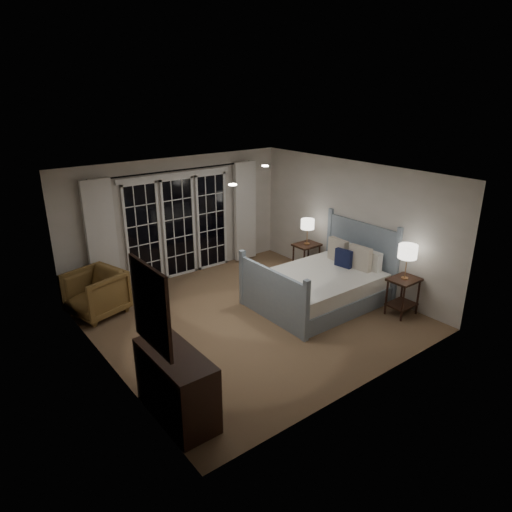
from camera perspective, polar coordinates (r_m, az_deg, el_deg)
floor at (r=8.10m, az=-0.74°, el=-7.62°), size 5.00×5.00×0.00m
ceiling at (r=7.27m, az=-0.83°, el=10.06°), size 5.00×5.00×0.00m
wall_left at (r=6.52m, az=-18.69°, el=-3.82°), size 0.02×5.00×2.50m
wall_right at (r=9.23m, az=11.75°, el=3.91°), size 0.02×5.00×2.50m
wall_back at (r=9.62m, az=-9.79°, el=4.70°), size 5.00×0.02×2.50m
wall_front at (r=5.94m, az=13.93°, el=-5.73°), size 5.00×0.02×2.50m
french_doors at (r=9.63m, az=-9.62°, el=3.73°), size 2.50×0.04×2.20m
curtain_rod at (r=9.31m, az=-9.86°, el=10.50°), size 3.50×0.03×0.03m
curtain_left at (r=8.92m, az=-18.73°, el=1.99°), size 0.55×0.10×2.25m
curtain_right at (r=10.39m, az=-1.38°, el=5.59°), size 0.55×0.10×2.25m
downlight_a at (r=8.22m, az=1.16°, el=11.19°), size 0.12×0.12×0.01m
downlight_b at (r=6.61m, az=-2.94°, el=8.90°), size 0.12×0.12×0.01m
bed at (r=8.58m, az=8.15°, el=-3.64°), size 2.33×1.68×1.36m
nightstand_left at (r=8.41m, az=17.90°, el=-4.15°), size 0.53×0.42×0.68m
nightstand_right at (r=9.79m, az=6.31°, el=0.23°), size 0.52×0.42×0.68m
lamp_left at (r=8.15m, az=18.44°, el=0.49°), size 0.32×0.32×0.62m
lamp_right at (r=9.58m, az=6.47°, el=3.95°), size 0.28×0.28×0.54m
armchair at (r=8.50m, az=-19.41°, el=-4.41°), size 1.09×1.08×0.81m
dresser at (r=5.79m, az=-9.93°, el=-15.53°), size 0.52×1.23×0.87m
mirror at (r=5.13m, az=-13.02°, el=-6.22°), size 0.05×0.85×1.00m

